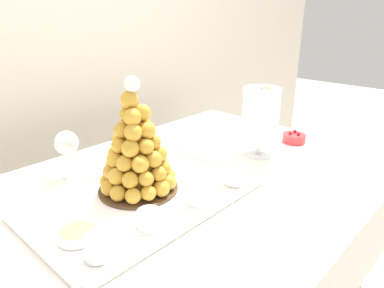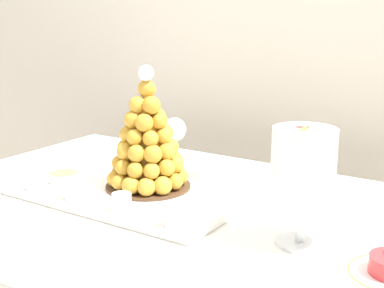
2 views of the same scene
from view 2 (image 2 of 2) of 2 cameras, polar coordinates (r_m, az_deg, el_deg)
name	(u,v)px [view 2 (image 2 of 2)]	position (r m, az deg, el deg)	size (l,w,h in m)	color
backdrop_wall	(306,19)	(2.07, 12.15, 13.02)	(4.80, 0.10, 2.50)	silver
buffet_table	(173,238)	(1.42, -2.08, -10.05)	(1.48, 0.99, 0.79)	brown
serving_tray	(131,192)	(1.47, -6.56, -5.17)	(0.64, 0.40, 0.02)	white
croquembouche	(148,142)	(1.46, -4.80, 0.17)	(0.24, 0.24, 0.34)	#4C331E
dessert_cup_left	(35,179)	(1.54, -16.49, -3.68)	(0.06, 0.06, 0.06)	silver
dessert_cup_mid_left	(76,190)	(1.44, -12.32, -4.90)	(0.06, 0.06, 0.05)	silver
dessert_cup_centre	(122,203)	(1.33, -7.55, -6.33)	(0.05, 0.05, 0.05)	silver
dessert_cup_mid_right	(177,217)	(1.22, -1.60, -7.83)	(0.06, 0.06, 0.05)	silver
creme_brulee_ramekin	(64,176)	(1.60, -13.64, -3.36)	(0.09, 0.09, 0.02)	white
macaron_goblet	(303,172)	(1.13, 11.85, -3.02)	(0.14, 0.14, 0.26)	white
wine_glass	(175,131)	(1.71, -1.89, 1.40)	(0.08, 0.08, 0.16)	silver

